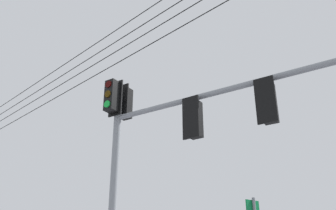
% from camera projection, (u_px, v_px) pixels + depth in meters
% --- Properties ---
extents(signal_mast_assembly, '(3.41, 5.87, 6.51)m').
position_uv_depth(signal_mast_assembly, '(158.00, 135.00, 9.39)').
color(signal_mast_assembly, gray).
rests_on(signal_mast_assembly, ground).
extents(overhead_wire_span, '(8.32, 31.48, 1.94)m').
position_uv_depth(overhead_wire_span, '(155.00, 22.00, 10.37)').
color(overhead_wire_span, black).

